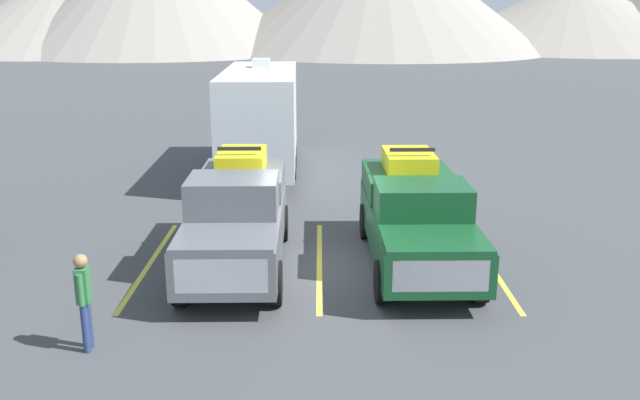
% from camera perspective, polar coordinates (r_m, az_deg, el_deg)
% --- Properties ---
extents(ground_plane, '(240.00, 240.00, 0.00)m').
position_cam_1_polar(ground_plane, '(15.09, -0.00, -5.77)').
color(ground_plane, '#3F4244').
extents(pickup_truck_a, '(2.17, 5.62, 2.53)m').
position_cam_1_polar(pickup_truck_a, '(15.01, -6.92, -1.23)').
color(pickup_truck_a, '#595B60').
rests_on(pickup_truck_a, ground).
extents(pickup_truck_b, '(2.26, 5.70, 2.47)m').
position_cam_1_polar(pickup_truck_b, '(15.24, 8.11, -1.20)').
color(pickup_truck_b, '#144723').
rests_on(pickup_truck_b, ground).
extents(lot_stripe_a, '(0.12, 5.50, 0.01)m').
position_cam_1_polar(lot_stripe_a, '(15.86, -14.05, -5.15)').
color(lot_stripe_a, gold).
rests_on(lot_stripe_a, ground).
extents(lot_stripe_b, '(0.12, 5.50, 0.01)m').
position_cam_1_polar(lot_stripe_b, '(15.39, -0.00, -5.31)').
color(lot_stripe_b, gold).
rests_on(lot_stripe_b, ground).
extents(lot_stripe_c, '(0.12, 5.50, 0.01)m').
position_cam_1_polar(lot_stripe_c, '(15.85, 14.05, -5.16)').
color(lot_stripe_c, gold).
rests_on(lot_stripe_c, ground).
extents(camper_trailer_a, '(2.59, 8.75, 3.85)m').
position_cam_1_polar(camper_trailer_a, '(23.35, -4.98, 7.12)').
color(camper_trailer_a, silver).
rests_on(camper_trailer_a, ground).
extents(person_a, '(0.23, 0.38, 1.71)m').
position_cam_1_polar(person_a, '(11.96, -19.21, -7.60)').
color(person_a, navy).
rests_on(person_a, ground).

